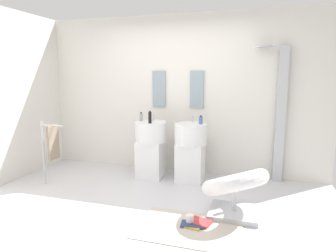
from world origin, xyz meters
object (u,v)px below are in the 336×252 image
Objects in this scene: shower_column at (280,112)px; lounge_chair at (235,186)px; pedestal_sink_left at (151,147)px; soap_bottle_grey at (141,117)px; magazine_navy at (192,225)px; pedestal_sink_right at (190,150)px; soap_bottle_black at (150,117)px; magazine_ochre at (192,225)px; towel_rack at (52,144)px; soap_bottle_blue at (201,120)px; magazine_red at (199,222)px; coffee_mug at (190,219)px.

lounge_chair is (-0.53, -1.37, -0.73)m from shower_column.
pedestal_sink_left is 0.50m from soap_bottle_grey.
pedestal_sink_left is at bearing 118.43° from magazine_navy.
soap_bottle_black is (-0.60, -0.15, 0.49)m from pedestal_sink_right.
pedestal_sink_right reaches higher than magazine_ochre.
soap_bottle_black reaches higher than towel_rack.
pedestal_sink_left is 4.09× the size of magazine_navy.
soap_bottle_blue is 0.68× the size of soap_bottle_black.
pedestal_sink_right is 0.94m from soap_bottle_grey.
magazine_ochre is at bearing -117.70° from shower_column.
towel_rack is (-3.19, -1.14, -0.45)m from shower_column.
towel_rack is (-1.26, -0.78, 0.14)m from pedestal_sink_left.
magazine_red reaches higher than magazine_navy.
lounge_chair is 7.67× the size of soap_bottle_grey.
lounge_chair is 0.65m from coffee_mug.
shower_column is 1.64m from lounge_chair.
magazine_navy is 1.28× the size of soap_bottle_black.
coffee_mug is at bearing -146.63° from magazine_red.
lounge_chair is at bearing -4.83° from towel_rack.
soap_bottle_black reaches higher than lounge_chair.
coffee_mug is at bearing -83.40° from soap_bottle_blue.
soap_bottle_black reaches higher than magazine_ochre.
pedestal_sink_left is 9.86× the size of coffee_mug.
magazine_navy is at bearing 97.30° from magazine_ochre.
pedestal_sink_left reaches higher than magazine_navy.
pedestal_sink_left is 0.49× the size of shower_column.
magazine_ochre is (-0.00, -0.00, -0.00)m from magazine_navy.
coffee_mug is at bearing -55.09° from pedestal_sink_left.
magazine_red is at bearing -116.99° from shower_column.
lounge_chair is 4.52× the size of magazine_navy.
lounge_chair is 1.16× the size of towel_rack.
pedestal_sink_left is 1.73m from lounge_chair.
soap_bottle_blue is (-1.13, -0.37, -0.12)m from shower_column.
soap_bottle_grey reaches higher than coffee_mug.
magazine_navy is 1.85m from soap_bottle_black.
pedestal_sink_right is 1.05× the size of towel_rack.
coffee_mug is at bearing -119.05° from shower_column.
towel_rack is 9.38× the size of coffee_mug.
lounge_chair is 5.78× the size of soap_bottle_black.
soap_bottle_blue is at bearing 0.04° from pedestal_sink_left.
towel_rack is at bearing -179.67° from magazine_red.
pedestal_sink_right is 4.09× the size of magazine_navy.
magazine_navy is at bearing -54.86° from pedestal_sink_left.
soap_bottle_grey is (-1.22, 1.35, 0.94)m from magazine_red.
coffee_mug is at bearing -15.06° from towel_rack.
towel_rack is at bearing -157.90° from pedestal_sink_right.
soap_bottle_grey reaches higher than pedestal_sink_right.
lounge_chair is at bearing -32.98° from soap_bottle_grey.
towel_rack is (-1.91, -0.78, 0.14)m from pedestal_sink_right.
towel_rack is at bearing -144.25° from soap_bottle_grey.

